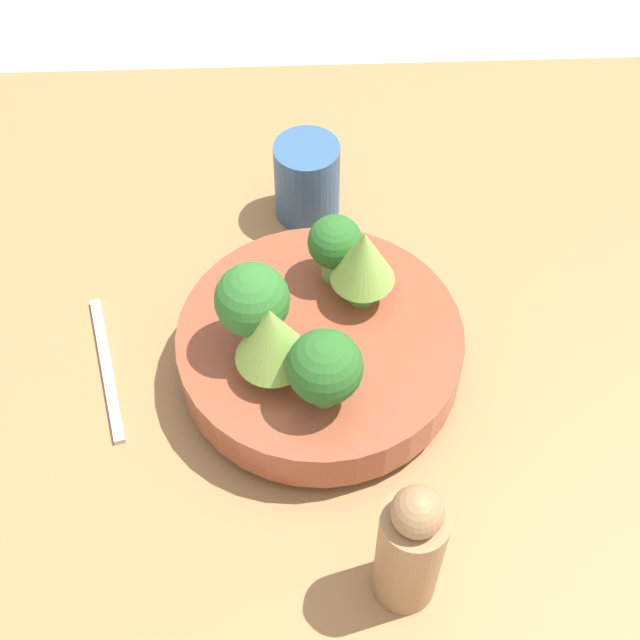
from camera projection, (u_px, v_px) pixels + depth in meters
ground_plane at (315, 396)px, 0.87m from camera, size 6.00×6.00×0.00m
table at (315, 386)px, 0.86m from camera, size 0.95×0.87×0.04m
bowl at (320, 349)px, 0.82m from camera, size 0.26×0.26×0.06m
romanesco_piece_near at (271, 336)px, 0.73m from camera, size 0.06×0.06×0.08m
broccoli_floret_front at (252, 300)px, 0.75m from camera, size 0.06×0.06×0.09m
romanesco_piece_far at (363, 259)px, 0.78m from camera, size 0.06×0.06×0.09m
broccoli_floret_right at (325, 368)px, 0.72m from camera, size 0.06×0.06×0.08m
broccoli_floret_left at (335, 245)px, 0.81m from camera, size 0.05×0.05×0.07m
cup at (302, 181)px, 0.94m from camera, size 0.07×0.07×0.09m
pepper_mill at (410, 548)px, 0.66m from camera, size 0.05×0.05×0.15m
fork at (107, 368)px, 0.84m from camera, size 0.17×0.05×0.01m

